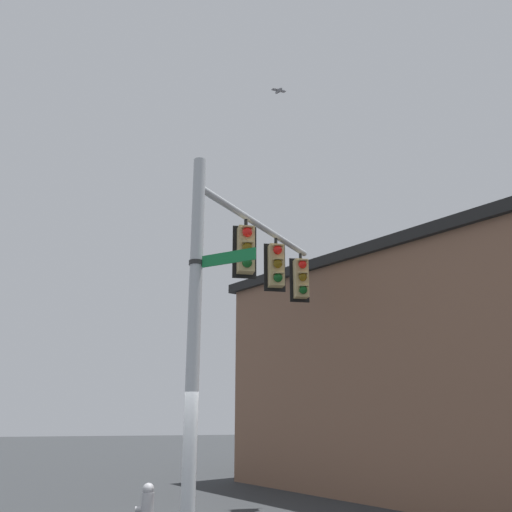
{
  "coord_description": "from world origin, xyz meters",
  "views": [
    {
      "loc": [
        0.65,
        9.21,
        2.2
      ],
      "look_at": [
        -1.48,
        -1.76,
        5.57
      ],
      "focal_mm": 35.85,
      "sensor_mm": 36.0,
      "label": 1
    }
  ],
  "objects_px": {
    "street_name_sign": "(214,260)",
    "bird_flying": "(279,91)",
    "traffic_light_mid_outer": "(301,278)",
    "fire_hydrant": "(147,506)",
    "traffic_light_nearest_pole": "(246,249)",
    "traffic_light_mid_inner": "(276,265)"
  },
  "relations": [
    {
      "from": "street_name_sign",
      "to": "bird_flying",
      "type": "relative_size",
      "value": 2.61
    },
    {
      "from": "street_name_sign",
      "to": "bird_flying",
      "type": "distance_m",
      "value": 6.33
    },
    {
      "from": "traffic_light_mid_outer",
      "to": "fire_hydrant",
      "type": "bearing_deg",
      "value": 25.23
    },
    {
      "from": "traffic_light_nearest_pole",
      "to": "traffic_light_mid_outer",
      "type": "height_order",
      "value": "same"
    },
    {
      "from": "bird_flying",
      "to": "street_name_sign",
      "type": "bearing_deg",
      "value": 52.48
    },
    {
      "from": "traffic_light_mid_inner",
      "to": "street_name_sign",
      "type": "xyz_separation_m",
      "value": [
        1.84,
        2.77,
        -0.77
      ]
    },
    {
      "from": "bird_flying",
      "to": "fire_hydrant",
      "type": "height_order",
      "value": "bird_flying"
    },
    {
      "from": "traffic_light_mid_outer",
      "to": "bird_flying",
      "type": "relative_size",
      "value": 3.06
    },
    {
      "from": "traffic_light_nearest_pole",
      "to": "traffic_light_mid_outer",
      "type": "bearing_deg",
      "value": -130.0
    },
    {
      "from": "traffic_light_nearest_pole",
      "to": "street_name_sign",
      "type": "xyz_separation_m",
      "value": [
        0.88,
        1.63,
        -0.77
      ]
    },
    {
      "from": "fire_hydrant",
      "to": "bird_flying",
      "type": "bearing_deg",
      "value": -173.82
    },
    {
      "from": "traffic_light_mid_inner",
      "to": "street_name_sign",
      "type": "distance_m",
      "value": 3.41
    },
    {
      "from": "traffic_light_mid_inner",
      "to": "street_name_sign",
      "type": "bearing_deg",
      "value": 56.46
    },
    {
      "from": "traffic_light_nearest_pole",
      "to": "street_name_sign",
      "type": "distance_m",
      "value": 2.01
    },
    {
      "from": "traffic_light_mid_outer",
      "to": "traffic_light_nearest_pole",
      "type": "bearing_deg",
      "value": 50.0
    },
    {
      "from": "bird_flying",
      "to": "fire_hydrant",
      "type": "distance_m",
      "value": 10.33
    },
    {
      "from": "street_name_sign",
      "to": "bird_flying",
      "type": "height_order",
      "value": "bird_flying"
    },
    {
      "from": "traffic_light_nearest_pole",
      "to": "fire_hydrant",
      "type": "height_order",
      "value": "traffic_light_nearest_pole"
    },
    {
      "from": "bird_flying",
      "to": "fire_hydrant",
      "type": "bearing_deg",
      "value": 6.18
    },
    {
      "from": "traffic_light_nearest_pole",
      "to": "street_name_sign",
      "type": "bearing_deg",
      "value": 61.64
    },
    {
      "from": "traffic_light_mid_inner",
      "to": "traffic_light_mid_outer",
      "type": "relative_size",
      "value": 1.0
    },
    {
      "from": "traffic_light_nearest_pole",
      "to": "traffic_light_mid_inner",
      "type": "xyz_separation_m",
      "value": [
        -0.96,
        -1.14,
        0.0
      ]
    }
  ]
}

